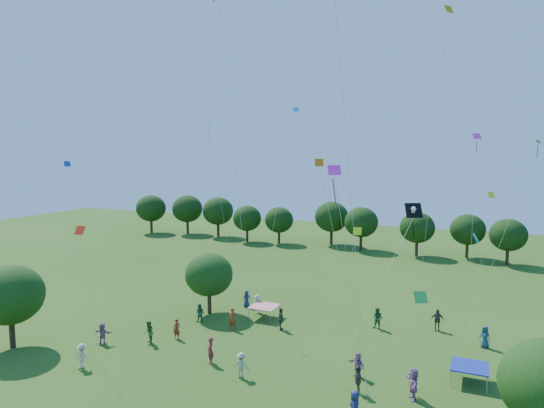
# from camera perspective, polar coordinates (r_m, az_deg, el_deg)

# --- Properties ---
(near_tree_west) EXTENTS (4.79, 4.79, 6.14)m
(near_tree_west) POSITION_cam_1_polar(r_m,az_deg,el_deg) (40.36, -28.46, -9.37)
(near_tree_west) COLOR #422B19
(near_tree_west) RESTS_ON ground
(near_tree_north) EXTENTS (4.22, 4.22, 5.42)m
(near_tree_north) POSITION_cam_1_polar(r_m,az_deg,el_deg) (43.43, -7.42, -8.23)
(near_tree_north) COLOR #422B19
(near_tree_north) RESTS_ON ground
(treeline) EXTENTS (88.01, 8.77, 6.77)m
(treeline) POSITION_cam_1_polar(r_m,az_deg,el_deg) (71.29, 12.08, -2.16)
(treeline) COLOR #422B19
(treeline) RESTS_ON ground
(tent_red_stripe) EXTENTS (2.20, 2.20, 1.10)m
(tent_red_stripe) POSITION_cam_1_polar(r_m,az_deg,el_deg) (42.51, -0.92, -11.96)
(tent_red_stripe) COLOR red
(tent_red_stripe) RESTS_ON ground
(tent_blue) EXTENTS (2.20, 2.20, 1.10)m
(tent_blue) POSITION_cam_1_polar(r_m,az_deg,el_deg) (33.91, 22.24, -17.28)
(tent_blue) COLOR navy
(tent_blue) RESTS_ON ground
(crowd_person_0) EXTENTS (0.54, 0.89, 1.74)m
(crowd_person_0) POSITION_cam_1_polar(r_m,az_deg,el_deg) (28.09, 9.71, -22.43)
(crowd_person_0) COLOR navy
(crowd_person_0) RESTS_ON ground
(crowd_person_1) EXTENTS (0.73, 0.54, 1.80)m
(crowd_person_1) POSITION_cam_1_polar(r_m,az_deg,el_deg) (40.09, -4.68, -13.33)
(crowd_person_1) COLOR maroon
(crowd_person_1) RESTS_ON ground
(crowd_person_2) EXTENTS (0.95, 0.64, 1.77)m
(crowd_person_2) POSITION_cam_1_polar(r_m,az_deg,el_deg) (40.99, 12.32, -13.03)
(crowd_person_2) COLOR #265A2A
(crowd_person_2) RESTS_ON ground
(crowd_person_3) EXTENTS (1.18, 0.97, 1.66)m
(crowd_person_3) POSITION_cam_1_polar(r_m,az_deg,el_deg) (43.91, -1.72, -11.65)
(crowd_person_3) COLOR beige
(crowd_person_3) RESTS_ON ground
(crowd_person_4) EXTENTS (0.82, 1.10, 1.71)m
(crowd_person_4) POSITION_cam_1_polar(r_m,az_deg,el_deg) (30.86, 10.05, -19.71)
(crowd_person_4) COLOR #443B36
(crowd_person_4) RESTS_ON ground
(crowd_person_5) EXTENTS (1.53, 1.31, 1.61)m
(crowd_person_5) POSITION_cam_1_polar(r_m,az_deg,el_deg) (32.86, 10.05, -18.13)
(crowd_person_5) COLOR #8C5187
(crowd_person_5) RESTS_ON ground
(crowd_person_6) EXTENTS (0.84, 0.55, 1.57)m
(crowd_person_6) POSITION_cam_1_polar(r_m,az_deg,el_deg) (45.51, -2.99, -11.07)
(crowd_person_6) COLOR navy
(crowd_person_6) RESTS_ON ground
(crowd_person_7) EXTENTS (0.71, 0.81, 1.82)m
(crowd_person_7) POSITION_cam_1_polar(r_m,az_deg,el_deg) (34.42, -7.27, -16.73)
(crowd_person_7) COLOR maroon
(crowd_person_7) RESTS_ON ground
(crowd_person_8) EXTENTS (0.92, 0.96, 1.75)m
(crowd_person_8) POSITION_cam_1_polar(r_m,az_deg,el_deg) (38.37, -14.30, -14.46)
(crowd_person_8) COLOR #31662B
(crowd_person_8) RESTS_ON ground
(crowd_person_9) EXTENTS (1.07, 0.51, 1.62)m
(crowd_person_9) POSITION_cam_1_polar(r_m,az_deg,el_deg) (32.43, -3.63, -18.37)
(crowd_person_9) COLOR #ACA28A
(crowd_person_9) RESTS_ON ground
(crowd_person_10) EXTENTS (1.11, 0.66, 1.77)m
(crowd_person_10) POSITION_cam_1_polar(r_m,az_deg,el_deg) (41.95, 18.86, -12.78)
(crowd_person_10) COLOR #463A38
(crowd_person_10) RESTS_ON ground
(crowd_person_11) EXTENTS (1.53, 0.71, 1.58)m
(crowd_person_11) POSITION_cam_1_polar(r_m,az_deg,el_deg) (39.46, -19.31, -14.16)
(crowd_person_11) COLOR #9C5B90
(crowd_person_11) RESTS_ON ground
(crowd_person_12) EXTENTS (0.91, 0.75, 1.62)m
(crowd_person_12) POSITION_cam_1_polar(r_m,az_deg,el_deg) (39.86, 23.77, -14.11)
(crowd_person_12) COLOR navy
(crowd_person_12) RESTS_ON ground
(crowd_person_13) EXTENTS (0.63, 0.45, 1.57)m
(crowd_person_13) POSITION_cam_1_polar(r_m,az_deg,el_deg) (38.90, -11.15, -14.23)
(crowd_person_13) COLOR maroon
(crowd_person_13) RESTS_ON ground
(crowd_person_14) EXTENTS (0.83, 0.53, 1.58)m
(crowd_person_14) POSITION_cam_1_polar(r_m,az_deg,el_deg) (41.97, -8.45, -12.63)
(crowd_person_14) COLOR #295F35
(crowd_person_14) RESTS_ON ground
(crowd_person_15) EXTENTS (1.13, 0.62, 1.66)m
(crowd_person_15) POSITION_cam_1_polar(r_m,az_deg,el_deg) (35.87, -21.46, -16.28)
(crowd_person_15) COLOR beige
(crowd_person_15) RESTS_ON ground
(crowd_person_16) EXTENTS (0.89, 1.16, 1.81)m
(crowd_person_16) POSITION_cam_1_polar(r_m,az_deg,el_deg) (39.96, 1.05, -13.37)
(crowd_person_16) COLOR #423D35
(crowd_person_16) RESTS_ON ground
(crowd_person_17) EXTENTS (1.15, 1.87, 1.88)m
(crowd_person_17) POSITION_cam_1_polar(r_m,az_deg,el_deg) (30.88, 16.28, -19.67)
(crowd_person_17) COLOR #9D5B97
(crowd_person_17) RESTS_ON ground
(pirate_kite) EXTENTS (3.82, 8.83, 9.54)m
(pirate_kite) POSITION_cam_1_polar(r_m,az_deg,el_deg) (33.52, 16.15, -1.10)
(pirate_kite) COLOR black
(red_high_kite) EXTENTS (4.11, 2.65, 26.47)m
(red_high_kite) POSITION_cam_1_polar(r_m,az_deg,el_deg) (33.02, -6.05, 20.71)
(red_high_kite) COLOR red
(small_kite_0) EXTENTS (1.88, 2.39, 22.64)m
(small_kite_0) POSITION_cam_1_polar(r_m,az_deg,el_deg) (24.00, 8.34, 12.68)
(small_kite_0) COLOR #EE480E
(small_kite_1) EXTENTS (1.63, 0.56, 21.03)m
(small_kite_1) POSITION_cam_1_polar(r_m,az_deg,el_deg) (29.48, 18.91, 9.59)
(small_kite_1) COLOR orange
(small_kite_2) EXTENTS (1.33, 5.10, 9.76)m
(small_kite_2) POSITION_cam_1_polar(r_m,az_deg,el_deg) (41.87, 24.06, -1.45)
(small_kite_2) COLOR #FDF716
(small_kite_3) EXTENTS (4.55, 5.76, 13.90)m
(small_kite_3) POSITION_cam_1_polar(r_m,az_deg,el_deg) (41.81, 27.05, 1.02)
(small_kite_3) COLOR #1E8D19
(small_kite_4) EXTENTS (2.08, 4.50, 16.96)m
(small_kite_4) POSITION_cam_1_polar(r_m,az_deg,el_deg) (43.60, 1.65, 5.07)
(small_kite_4) COLOR #168FE1
(small_kite_5) EXTENTS (0.75, 5.59, 14.45)m
(small_kite_5) POSITION_cam_1_polar(r_m,az_deg,el_deg) (42.02, 22.80, 3.85)
(small_kite_5) COLOR purple
(small_kite_6) EXTENTS (3.09, 0.73, 15.48)m
(small_kite_6) POSITION_cam_1_polar(r_m,az_deg,el_deg) (42.57, -6.62, 3.87)
(small_kite_6) COLOR white
(small_kite_7) EXTENTS (0.75, 3.79, 7.56)m
(small_kite_7) POSITION_cam_1_polar(r_m,az_deg,el_deg) (35.49, 22.69, -5.02)
(small_kite_7) COLOR #0CB4A7
(small_kite_8) EXTENTS (1.18, 0.48, 8.14)m
(small_kite_8) POSITION_cam_1_polar(r_m,az_deg,el_deg) (34.11, -21.46, -4.49)
(small_kite_8) COLOR red
(small_kite_9) EXTENTS (2.28, 2.94, 12.65)m
(small_kite_9) POSITION_cam_1_polar(r_m,az_deg,el_deg) (23.86, 7.35, -3.61)
(small_kite_9) COLOR orange
(small_kite_10) EXTENTS (2.02, 2.51, 8.17)m
(small_kite_10) POSITION_cam_1_polar(r_m,az_deg,el_deg) (31.33, 9.30, -5.62)
(small_kite_10) COLOR #B8DB13
(small_kite_11) EXTENTS (2.56, 1.06, 5.59)m
(small_kite_11) POSITION_cam_1_polar(r_m,az_deg,el_deg) (27.32, 16.66, -11.38)
(small_kite_11) COLOR #178332
(small_kite_12) EXTENTS (1.25, 0.51, 12.32)m
(small_kite_12) POSITION_cam_1_polar(r_m,az_deg,el_deg) (36.55, -22.37, -0.69)
(small_kite_12) COLOR #123EB8
(small_kite_13) EXTENTS (1.68, 2.91, 12.35)m
(small_kite_13) POSITION_cam_1_polar(r_m,az_deg,el_deg) (23.44, 8.03, -0.97)
(small_kite_13) COLOR purple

